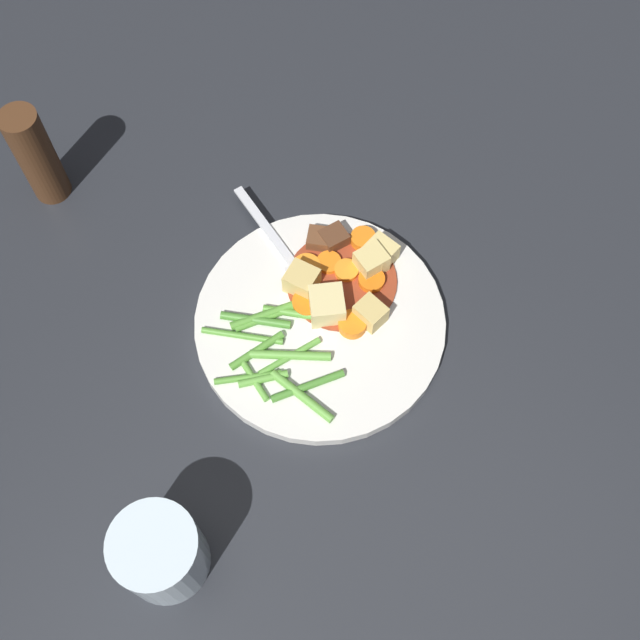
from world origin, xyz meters
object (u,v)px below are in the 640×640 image
object	(u,v)px
carrot_slice_6	(307,303)
carrot_slice_4	(346,271)
carrot_slice_3	(363,239)
water_glass	(160,553)
potato_chunk_4	(370,313)
meat_chunk_0	(334,238)
carrot_slice_5	(307,267)
meat_chunk_1	(319,239)
potato_chunk_0	(380,253)
carrot_slice_0	(352,324)
dinner_plate	(320,323)
potato_chunk_1	(302,280)
potato_chunk_3	(329,307)
fork	(282,249)
carrot_slice_1	(329,263)
carrot_slice_2	(371,280)
pepper_mill	(36,156)
potato_chunk_2	(371,262)

from	to	relation	value
carrot_slice_6	carrot_slice_4	bearing A→B (deg)	-11.30
carrot_slice_3	water_glass	world-z (taller)	water_glass
potato_chunk_4	meat_chunk_0	xyz separation A→B (m)	(0.05, 0.08, -0.00)
carrot_slice_5	meat_chunk_1	distance (m)	0.04
potato_chunk_0	meat_chunk_1	size ratio (longest dim) A/B	1.25
carrot_slice_0	water_glass	bearing A→B (deg)	179.01
carrot_slice_3	carrot_slice_5	size ratio (longest dim) A/B	0.90
dinner_plate	meat_chunk_1	bearing A→B (deg)	36.53
dinner_plate	potato_chunk_1	distance (m)	0.05
potato_chunk_3	fork	bearing A→B (deg)	69.18
carrot_slice_6	potato_chunk_1	world-z (taller)	potato_chunk_1
carrot_slice_1	potato_chunk_3	bearing A→B (deg)	-144.63
carrot_slice_5	water_glass	distance (m)	0.33
potato_chunk_1	carrot_slice_2	bearing A→B (deg)	-50.85
carrot_slice_0	meat_chunk_1	distance (m)	0.11
carrot_slice_0	potato_chunk_4	size ratio (longest dim) A/B	1.00
carrot_slice_6	meat_chunk_0	distance (m)	0.08
carrot_slice_1	potato_chunk_3	world-z (taller)	potato_chunk_3
carrot_slice_2	pepper_mill	distance (m)	0.38
carrot_slice_1	pepper_mill	distance (m)	0.33
dinner_plate	water_glass	size ratio (longest dim) A/B	3.00
carrot_slice_0	fork	xyz separation A→B (m)	(0.03, 0.11, -0.00)
carrot_slice_1	potato_chunk_0	world-z (taller)	potato_chunk_0
carrot_slice_1	fork	bearing A→B (deg)	105.61
carrot_slice_5	potato_chunk_1	xyz separation A→B (m)	(-0.02, -0.01, 0.01)
carrot_slice_5	fork	xyz separation A→B (m)	(0.00, 0.04, -0.00)
carrot_slice_4	carrot_slice_5	xyz separation A→B (m)	(-0.02, 0.04, 0.00)
carrot_slice_3	meat_chunk_0	size ratio (longest dim) A/B	1.02
carrot_slice_1	dinner_plate	bearing A→B (deg)	-152.63
dinner_plate	meat_chunk_0	size ratio (longest dim) A/B	9.74
carrot_slice_3	potato_chunk_0	world-z (taller)	potato_chunk_0
meat_chunk_1	potato_chunk_4	bearing A→B (deg)	-114.08
fork	water_glass	bearing A→B (deg)	-161.31
carrot_slice_6	potato_chunk_0	distance (m)	0.10
carrot_slice_3	potato_chunk_3	world-z (taller)	potato_chunk_3
dinner_plate	carrot_slice_0	world-z (taller)	carrot_slice_0
carrot_slice_4	potato_chunk_1	size ratio (longest dim) A/B	0.84
dinner_plate	carrot_slice_0	distance (m)	0.04
carrot_slice_5	dinner_plate	bearing A→B (deg)	-131.05
carrot_slice_1	potato_chunk_3	xyz separation A→B (m)	(-0.05, -0.03, 0.01)
carrot_slice_3	meat_chunk_0	distance (m)	0.03
carrot_slice_6	potato_chunk_2	size ratio (longest dim) A/B	1.04
carrot_slice_3	carrot_slice_6	distance (m)	0.10
carrot_slice_4	fork	xyz separation A→B (m)	(-0.02, 0.07, -0.00)
carrot_slice_5	water_glass	bearing A→B (deg)	-167.05
potato_chunk_2	meat_chunk_1	size ratio (longest dim) A/B	1.24
meat_chunk_0	fork	xyz separation A→B (m)	(-0.04, 0.04, -0.01)
carrot_slice_1	potato_chunk_2	size ratio (longest dim) A/B	0.87
carrot_slice_1	meat_chunk_0	xyz separation A→B (m)	(0.03, 0.01, 0.00)
meat_chunk_1	meat_chunk_0	bearing A→B (deg)	-52.00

